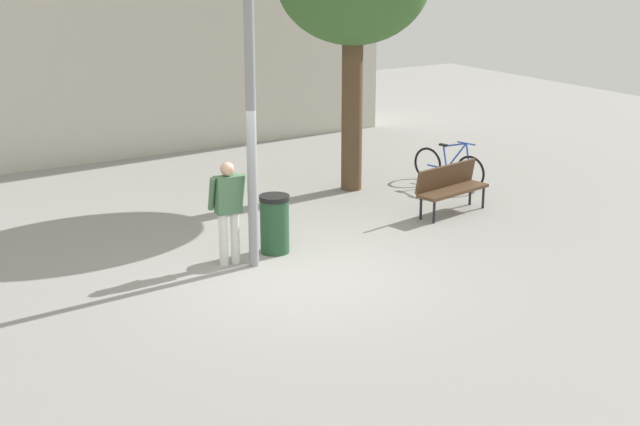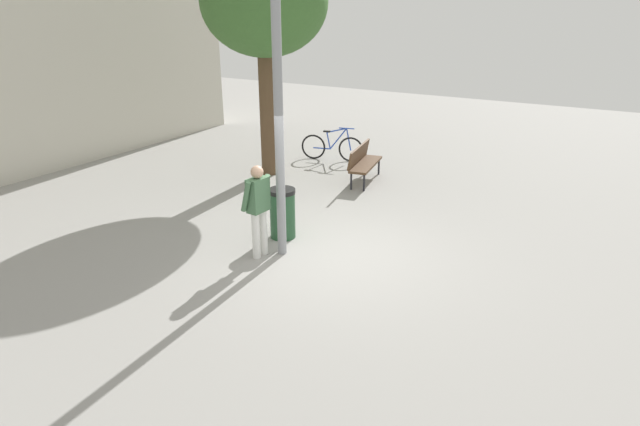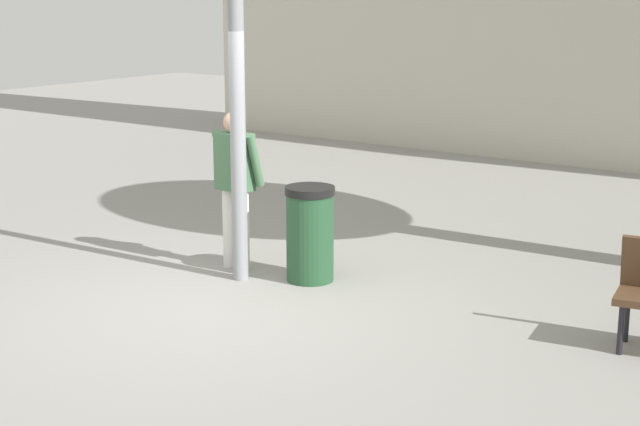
# 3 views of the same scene
# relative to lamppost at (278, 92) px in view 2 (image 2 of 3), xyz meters

# --- Properties ---
(ground_plane) EXTENTS (36.00, 36.00, 0.00)m
(ground_plane) POSITION_rel_lamppost_xyz_m (0.36, -0.80, -2.88)
(ground_plane) COLOR gray
(lamppost) EXTENTS (0.28, 0.28, 5.23)m
(lamppost) POSITION_rel_lamppost_xyz_m (0.00, 0.00, 0.00)
(lamppost) COLOR gray
(lamppost) RESTS_ON ground_plane
(person_by_lamppost) EXTENTS (0.61, 0.31, 1.67)m
(person_by_lamppost) POSITION_rel_lamppost_xyz_m (-0.29, 0.28, -1.91)
(person_by_lamppost) COLOR white
(person_by_lamppost) RESTS_ON ground_plane
(park_bench) EXTENTS (1.66, 0.76, 0.92)m
(park_bench) POSITION_rel_lamppost_xyz_m (4.50, 0.62, -2.33)
(park_bench) COLOR #513823
(park_bench) RESTS_ON ground_plane
(plaza_tree) EXTENTS (3.05, 3.05, 5.55)m
(plaza_tree) POSITION_rel_lamppost_xyz_m (3.89, 3.03, 1.31)
(plaza_tree) COLOR brown
(plaza_tree) RESTS_ON ground_plane
(bicycle_blue) EXTENTS (0.49, 1.77, 0.97)m
(bicycle_blue) POSITION_rel_lamppost_xyz_m (5.82, 2.22, -2.50)
(bicycle_blue) COLOR black
(bicycle_blue) RESTS_ON ground_plane
(trash_bin) EXTENTS (0.50, 0.50, 0.97)m
(trash_bin) POSITION_rel_lamppost_xyz_m (0.60, 0.39, -2.39)
(trash_bin) COLOR #234C2D
(trash_bin) RESTS_ON ground_plane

